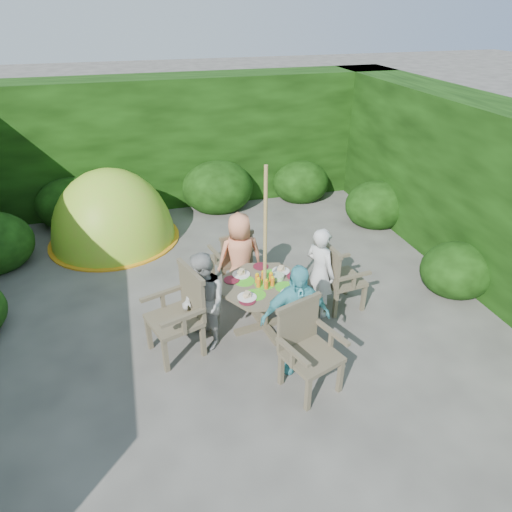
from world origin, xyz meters
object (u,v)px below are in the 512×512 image
object	(u,v)px
garden_chair_left	(180,312)
garden_chair_right	(338,276)
child_back	(240,257)
patio_table	(265,291)
child_front	(295,319)
garden_chair_back	(233,257)
parasol_pole	(265,254)
child_right	(320,272)
child_left	(204,302)
garden_chair_front	(307,346)
dome_tent	(115,240)

from	to	relation	value
garden_chair_left	garden_chair_right	bearing A→B (deg)	79.76
garden_chair_right	child_back	distance (m)	1.36
garden_chair_right	garden_chair_left	distance (m)	2.19
patio_table	child_front	bearing A→B (deg)	-81.75
patio_table	garden_chair_back	bearing A→B (deg)	98.41
parasol_pole	child_back	distance (m)	0.92
garden_chair_left	child_right	world-z (taller)	child_right
garden_chair_right	child_right	bearing A→B (deg)	93.23
child_left	child_front	world-z (taller)	child_front
garden_chair_right	child_back	world-z (taller)	child_back
child_back	garden_chair_right	bearing A→B (deg)	153.43
child_back	child_front	size ratio (longest dim) A/B	0.94
parasol_pole	child_right	world-z (taller)	parasol_pole
garden_chair_left	garden_chair_back	distance (m)	1.54
garden_chair_back	garden_chair_front	bearing A→B (deg)	85.06
patio_table	child_left	xyz separation A→B (m)	(-0.79, -0.12, 0.07)
child_left	garden_chair_left	bearing A→B (deg)	-99.51
garden_chair_front	child_back	distance (m)	1.90
child_front	dome_tent	xyz separation A→B (m)	(-1.98, 3.88, -0.68)
garden_chair_right	child_front	xyz separation A→B (m)	(-0.96, -0.96, 0.17)
child_back	child_front	world-z (taller)	child_front
patio_table	garden_chair_left	xyz separation A→B (m)	(-1.08, -0.15, -0.00)
parasol_pole	garden_chair_front	xyz separation A→B (m)	(0.15, -1.08, -0.58)
garden_chair_left	garden_chair_front	world-z (taller)	garden_chair_left
parasol_pole	child_back	bearing A→B (deg)	98.53
garden_chair_front	child_front	world-z (taller)	child_front
garden_chair_left	garden_chair_back	size ratio (longest dim) A/B	1.17
patio_table	child_right	distance (m)	0.80
child_back	parasol_pole	bearing A→B (deg)	99.43
parasol_pole	child_right	bearing A→B (deg)	8.53
garden_chair_back	child_back	xyz separation A→B (m)	(0.04, -0.30, 0.17)
patio_table	garden_chair_back	size ratio (longest dim) A/B	1.46
garden_chair_front	child_left	xyz separation A→B (m)	(-0.94, 0.97, 0.10)
garden_chair_left	child_front	size ratio (longest dim) A/B	0.77
child_right	garden_chair_left	bearing A→B (deg)	72.98
child_back	garden_chair_front	bearing A→B (deg)	98.95
garden_chair_right	child_left	world-z (taller)	child_left
parasol_pole	garden_chair_back	distance (m)	1.27
garden_chair_right	child_front	size ratio (longest dim) A/B	0.70
parasol_pole	garden_chair_right	xyz separation A→B (m)	(1.08, 0.17, -0.59)
parasol_pole	garden_chair_front	world-z (taller)	parasol_pole
child_right	child_left	size ratio (longest dim) A/B	1.01
patio_table	garden_chair_right	world-z (taller)	garden_chair_right
child_left	garden_chair_right	bearing A→B (deg)	83.77
garden_chair_back	child_right	distance (m)	1.37
garden_chair_left	child_front	world-z (taller)	child_front
child_right	dome_tent	bearing A→B (deg)	16.70
parasol_pole	child_right	size ratio (longest dim) A/B	1.73
child_left	dome_tent	bearing A→B (deg)	-176.42
dome_tent	garden_chair_front	bearing A→B (deg)	-61.95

